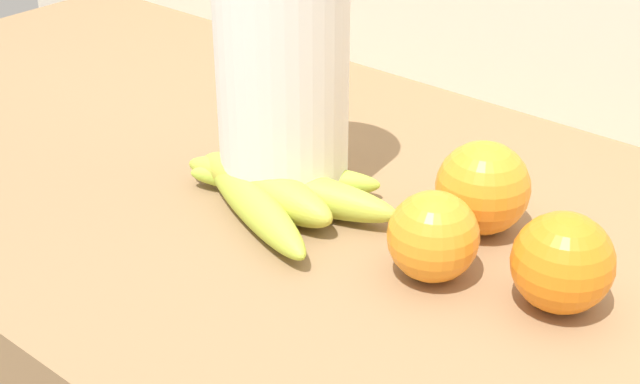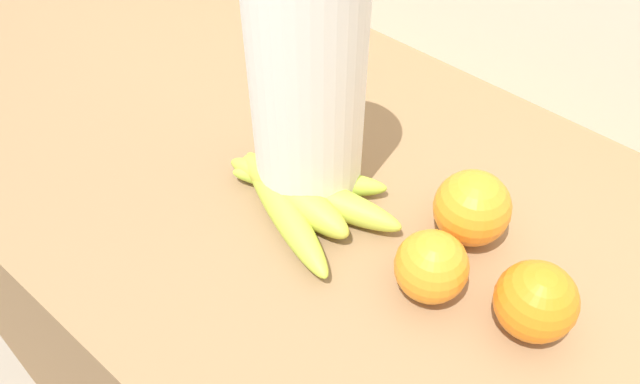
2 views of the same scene
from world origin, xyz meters
TOP-DOWN VIEW (x-y plane):
  - wall_back at (0.00, 0.33)m, footprint 2.27×0.06m
  - banana_bunch at (-0.26, -0.04)m, footprint 0.22×0.17m
  - orange_right at (0.01, -0.01)m, footprint 0.08×0.08m
  - orange_center at (-0.09, -0.03)m, footprint 0.07×0.07m
  - orange_back_left at (-0.10, 0.05)m, footprint 0.08×0.08m
  - paper_towel_roll at (-0.28, 0.00)m, footprint 0.12×0.12m

SIDE VIEW (x-z plane):
  - wall_back at x=0.00m, z-range 0.00..1.30m
  - banana_bunch at x=-0.26m, z-range 0.93..0.97m
  - orange_center at x=-0.09m, z-range 0.93..1.00m
  - orange_right at x=0.01m, z-range 0.93..1.01m
  - orange_back_left at x=-0.10m, z-range 0.93..1.01m
  - paper_towel_roll at x=-0.28m, z-range 0.92..1.22m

